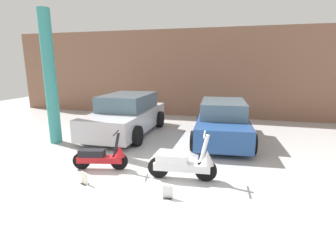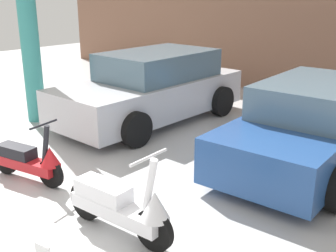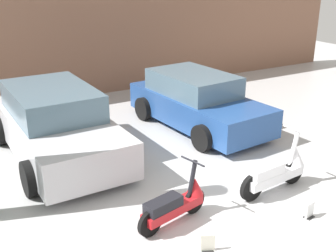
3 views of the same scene
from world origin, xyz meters
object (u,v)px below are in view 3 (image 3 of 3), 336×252
car_rear_left (56,125)px  placard_near_left_scooter (208,244)px  scooter_front_left (176,203)px  scooter_front_right (277,171)px  placard_near_right_scooter (310,211)px  car_rear_center (197,102)px

car_rear_left → placard_near_left_scooter: bearing=10.7°
scooter_front_left → scooter_front_right: 2.02m
scooter_front_right → placard_near_right_scooter: size_ratio=5.87×
car_rear_left → car_rear_center: 3.44m
scooter_front_right → placard_near_right_scooter: (-0.14, -0.91, -0.26)m
scooter_front_left → car_rear_left: 3.45m
scooter_front_right → placard_near_right_scooter: bearing=-104.0°
scooter_front_left → scooter_front_right: (2.02, -0.03, 0.05)m
scooter_front_left → car_rear_left: bearing=91.3°
car_rear_left → placard_near_right_scooter: (2.73, -4.26, -0.56)m
placard_near_right_scooter → scooter_front_right: bearing=81.1°
placard_near_right_scooter → scooter_front_left: bearing=153.4°
car_rear_left → placard_near_right_scooter: 5.09m
scooter_front_right → placard_near_left_scooter: size_ratio=5.87×
scooter_front_left → scooter_front_right: bearing=-13.8°
scooter_front_left → placard_near_left_scooter: 0.85m
scooter_front_left → placard_near_right_scooter: bearing=-39.6°
car_rear_left → placard_near_left_scooter: size_ratio=16.20×
car_rear_center → placard_near_right_scooter: size_ratio=15.19×
placard_near_left_scooter → scooter_front_left: bearing=91.4°
placard_near_right_scooter → placard_near_left_scooter: bearing=176.5°
scooter_front_left → placard_near_left_scooter: size_ratio=5.06×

